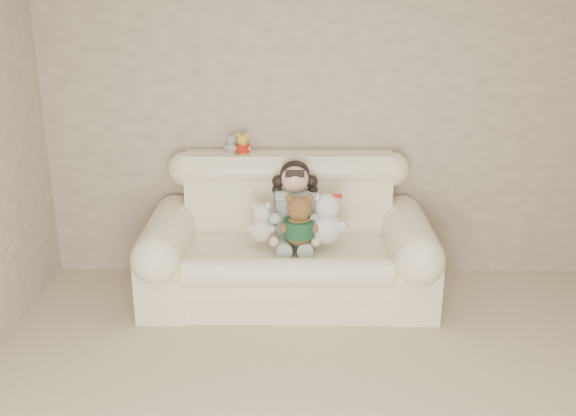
{
  "coord_description": "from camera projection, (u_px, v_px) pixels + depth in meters",
  "views": [
    {
      "loc": [
        -0.34,
        -2.58,
        2.31
      ],
      "look_at": [
        -0.38,
        1.9,
        0.75
      ],
      "focal_mm": 42.27,
      "sensor_mm": 36.0,
      "label": 1
    }
  ],
  "objects": [
    {
      "name": "wall_back",
      "position": [
        339.0,
        113.0,
        5.12
      ],
      "size": [
        4.5,
        0.0,
        4.5
      ],
      "primitive_type": "plane",
      "rotation": [
        1.57,
        0.0,
        0.0
      ],
      "color": "beige",
      "rests_on": "ground"
    },
    {
      "name": "brown_teddy",
      "position": [
        299.0,
        215.0,
        4.69
      ],
      "size": [
        0.34,
        0.3,
        0.44
      ],
      "primitive_type": null,
      "rotation": [
        0.0,
        0.0,
        0.35
      ],
      "color": "brown",
      "rests_on": "sofa"
    },
    {
      "name": "white_cat",
      "position": [
        327.0,
        213.0,
        4.72
      ],
      "size": [
        0.31,
        0.26,
        0.44
      ],
      "primitive_type": null,
      "rotation": [
        0.0,
        0.0,
        0.14
      ],
      "color": "white",
      "rests_on": "sofa"
    },
    {
      "name": "yellow_mini_bear",
      "position": [
        242.0,
        142.0,
        5.03
      ],
      "size": [
        0.16,
        0.14,
        0.2
      ],
      "primitive_type": null,
      "rotation": [
        0.0,
        0.0,
        -0.35
      ],
      "color": "gold",
      "rests_on": "sofa"
    },
    {
      "name": "sofa",
      "position": [
        288.0,
        234.0,
        4.91
      ],
      "size": [
        2.1,
        0.95,
        1.03
      ],
      "primitive_type": null,
      "color": "#FFEFCD",
      "rests_on": "floor"
    },
    {
      "name": "grey_mini_plush",
      "position": [
        231.0,
        143.0,
        5.09
      ],
      "size": [
        0.14,
        0.12,
        0.18
      ],
      "primitive_type": null,
      "rotation": [
        0.0,
        0.0,
        -0.36
      ],
      "color": "#ACADB3",
      "rests_on": "sofa"
    },
    {
      "name": "cream_teddy",
      "position": [
        261.0,
        218.0,
        4.77
      ],
      "size": [
        0.25,
        0.21,
        0.34
      ],
      "primitive_type": null,
      "rotation": [
        0.0,
        0.0,
        -0.19
      ],
      "color": "#F1E1D1",
      "rests_on": "sofa"
    },
    {
      "name": "seated_child",
      "position": [
        295.0,
        202.0,
        4.91
      ],
      "size": [
        0.42,
        0.5,
        0.62
      ],
      "primitive_type": null,
      "rotation": [
        0.0,
        0.0,
        0.12
      ],
      "color": "#2F6955",
      "rests_on": "sofa"
    }
  ]
}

